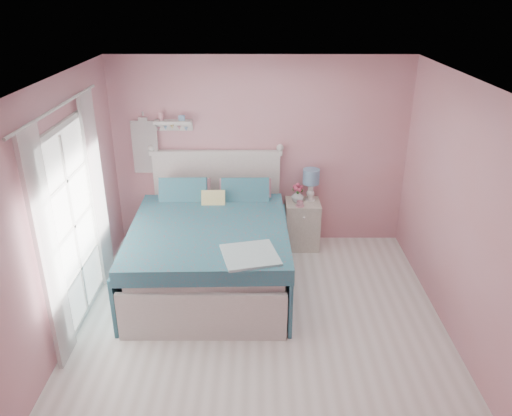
{
  "coord_description": "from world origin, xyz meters",
  "views": [
    {
      "loc": [
        -0.03,
        -4.28,
        3.38
      ],
      "look_at": [
        -0.05,
        1.2,
        0.94
      ],
      "focal_mm": 35.0,
      "sensor_mm": 36.0,
      "label": 1
    }
  ],
  "objects_px": {
    "vase": "(298,196)",
    "teacup": "(300,204)",
    "table_lamp": "(311,179)",
    "bed": "(211,250)",
    "nightstand": "(302,224)"
  },
  "relations": [
    {
      "from": "table_lamp",
      "to": "vase",
      "type": "bearing_deg",
      "value": -161.44
    },
    {
      "from": "vase",
      "to": "teacup",
      "type": "relative_size",
      "value": 1.93
    },
    {
      "from": "nightstand",
      "to": "teacup",
      "type": "height_order",
      "value": "teacup"
    },
    {
      "from": "bed",
      "to": "teacup",
      "type": "bearing_deg",
      "value": 32.7
    },
    {
      "from": "bed",
      "to": "table_lamp",
      "type": "relative_size",
      "value": 5.21
    },
    {
      "from": "table_lamp",
      "to": "vase",
      "type": "xyz_separation_m",
      "value": [
        -0.18,
        -0.06,
        -0.23
      ]
    },
    {
      "from": "bed",
      "to": "nightstand",
      "type": "xyz_separation_m",
      "value": [
        1.19,
        0.91,
        -0.09
      ]
    },
    {
      "from": "teacup",
      "to": "vase",
      "type": "bearing_deg",
      "value": 99.16
    },
    {
      "from": "table_lamp",
      "to": "bed",
      "type": "bearing_deg",
      "value": -142.84
    },
    {
      "from": "bed",
      "to": "vase",
      "type": "height_order",
      "value": "bed"
    },
    {
      "from": "bed",
      "to": "nightstand",
      "type": "height_order",
      "value": "bed"
    },
    {
      "from": "bed",
      "to": "nightstand",
      "type": "relative_size",
      "value": 3.47
    },
    {
      "from": "bed",
      "to": "teacup",
      "type": "distance_m",
      "value": 1.4
    },
    {
      "from": "nightstand",
      "to": "vase",
      "type": "bearing_deg",
      "value": 175.21
    },
    {
      "from": "table_lamp",
      "to": "vase",
      "type": "height_order",
      "value": "table_lamp"
    }
  ]
}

